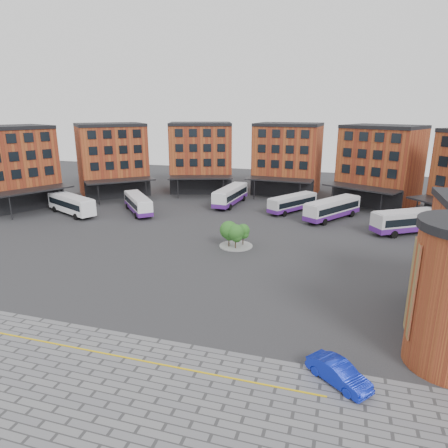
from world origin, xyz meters
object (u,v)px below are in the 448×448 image
(bus_b, at_px, (138,203))
(bus_c, at_px, (231,195))
(bus_d, at_px, (293,203))
(bus_e, at_px, (332,209))
(tree_island, at_px, (234,233))
(blue_car, at_px, (339,373))
(bus_a, at_px, (71,203))
(bus_f, at_px, (412,221))

(bus_b, bearing_deg, bus_c, -4.07)
(bus_d, distance_m, bus_e, 7.54)
(tree_island, distance_m, bus_c, 23.95)
(tree_island, distance_m, blue_car, 27.53)
(bus_c, relative_size, blue_car, 2.68)
(bus_a, height_order, bus_b, bus_a)
(tree_island, bearing_deg, bus_f, 30.32)
(bus_a, relative_size, bus_c, 0.95)
(bus_d, distance_m, bus_f, 19.65)
(blue_car, bearing_deg, bus_a, 92.75)
(bus_b, height_order, bus_c, bus_c)
(tree_island, relative_size, blue_car, 0.97)
(bus_f, relative_size, blue_car, 2.57)
(bus_a, xyz_separation_m, bus_b, (10.38, 4.26, -0.26))
(bus_a, distance_m, bus_b, 11.22)
(bus_a, relative_size, blue_car, 2.54)
(bus_b, xyz_separation_m, blue_car, (34.44, -36.35, -0.93))
(tree_island, xyz_separation_m, bus_f, (23.00, 13.45, -0.16))
(bus_f, height_order, blue_car, bus_f)
(bus_e, bearing_deg, bus_c, -162.42)
(bus_e, bearing_deg, bus_a, -134.71)
(bus_e, bearing_deg, bus_f, 11.24)
(tree_island, distance_m, bus_b, 24.21)
(bus_e, bearing_deg, tree_island, -90.62)
(bus_a, distance_m, bus_f, 54.35)
(tree_island, bearing_deg, bus_e, 56.75)
(bus_b, distance_m, blue_car, 50.08)
(bus_d, distance_m, blue_car, 45.68)
(tree_island, bearing_deg, blue_car, -60.07)
(bus_c, relative_size, bus_e, 1.06)
(bus_c, xyz_separation_m, bus_e, (18.72, -5.04, -0.01))
(bus_a, xyz_separation_m, blue_car, (44.82, -32.09, -1.19))
(bus_c, bearing_deg, tree_island, -68.38)
(bus_c, bearing_deg, bus_e, -10.43)
(bus_a, distance_m, bus_d, 38.14)
(bus_d, height_order, bus_e, bus_e)
(bus_b, relative_size, bus_d, 0.98)
(bus_b, xyz_separation_m, bus_f, (43.72, 0.94, 0.18))
(bus_d, xyz_separation_m, bus_e, (6.87, -3.10, 0.22))
(bus_f, bearing_deg, bus_b, -121.85)
(bus_d, bearing_deg, bus_a, -127.79)
(bus_b, bearing_deg, bus_d, -22.90)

